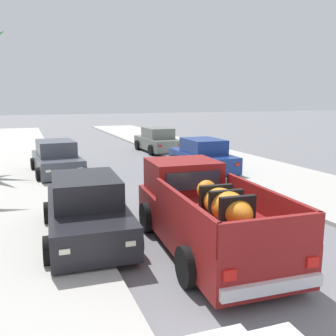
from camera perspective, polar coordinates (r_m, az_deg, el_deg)
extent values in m
cube|color=#B2AFA8|center=(14.45, -24.44, -3.47)|extent=(4.82, 60.00, 0.12)
cube|color=#B2AFA8|center=(17.50, 13.60, -0.45)|extent=(4.82, 60.00, 0.12)
cube|color=silver|center=(14.42, -20.42, -3.24)|extent=(0.16, 60.00, 0.10)
cube|color=silver|center=(16.95, 10.79, -0.73)|extent=(0.16, 60.00, 0.10)
cube|color=maroon|center=(8.34, 6.04, -8.71)|extent=(2.25, 5.21, 0.80)
cube|color=maroon|center=(9.55, 2.30, -1.15)|extent=(1.81, 1.61, 0.80)
cube|color=#283342|center=(8.85, 3.97, -1.99)|extent=(1.38, 0.15, 0.44)
cube|color=#283342|center=(10.25, 0.85, -0.20)|extent=(1.46, 0.16, 0.48)
cube|color=maroon|center=(7.04, 2.13, -6.51)|extent=(0.32, 3.30, 0.56)
cube|color=maroon|center=(7.82, 14.83, -5.10)|extent=(0.32, 3.30, 0.56)
cube|color=maroon|center=(6.04, 15.89, -9.92)|extent=(1.88, 0.22, 0.56)
cube|color=silver|center=(6.31, 15.95, -17.35)|extent=(1.83, 0.24, 0.20)
cylinder|color=black|center=(9.48, -3.23, -7.65)|extent=(0.31, 0.78, 0.76)
cylinder|color=black|center=(10.11, 7.65, -6.53)|extent=(0.31, 0.78, 0.76)
cylinder|color=black|center=(6.88, 3.10, -15.03)|extent=(0.31, 0.78, 0.76)
cylinder|color=black|center=(7.73, 17.15, -12.49)|extent=(0.31, 0.78, 0.76)
cube|color=red|center=(5.85, 9.55, -16.12)|extent=(0.22, 0.05, 0.18)
cube|color=red|center=(6.61, 21.51, -13.45)|extent=(0.22, 0.05, 0.18)
ellipsoid|color=orange|center=(7.35, 8.98, -5.74)|extent=(0.81, 1.74, 0.60)
sphere|color=orange|center=(8.15, 6.02, -3.42)|extent=(0.44, 0.44, 0.44)
cube|color=black|center=(6.95, 10.71, -6.76)|extent=(0.72, 0.17, 0.61)
cube|color=black|center=(7.35, 8.98, -5.74)|extent=(0.72, 0.17, 0.61)
cube|color=black|center=(7.75, 7.43, -4.82)|extent=(0.72, 0.17, 0.61)
cube|color=black|center=(9.18, -12.45, -7.49)|extent=(2.00, 4.29, 0.72)
cube|color=black|center=(9.09, -12.69, -3.22)|extent=(1.64, 2.18, 0.64)
cube|color=#283342|center=(8.16, -12.02, -4.93)|extent=(1.37, 0.16, 0.52)
cube|color=#283342|center=(10.03, -13.22, -2.04)|extent=(1.34, 0.16, 0.50)
cylinder|color=black|center=(8.17, -5.02, -11.20)|extent=(0.26, 0.65, 0.64)
cylinder|color=black|center=(8.00, -18.00, -12.21)|extent=(0.26, 0.65, 0.64)
cylinder|color=black|center=(10.59, -8.24, -6.10)|extent=(0.26, 0.65, 0.64)
cylinder|color=black|center=(10.45, -18.09, -6.75)|extent=(0.26, 0.65, 0.64)
cube|color=red|center=(11.23, -10.35, -3.46)|extent=(0.20, 0.05, 0.12)
cube|color=white|center=(7.27, -5.82, -11.61)|extent=(0.20, 0.05, 0.10)
cube|color=red|center=(11.14, -16.82, -3.87)|extent=(0.20, 0.05, 0.12)
cube|color=white|center=(7.14, -15.75, -12.41)|extent=(0.20, 0.05, 0.10)
cube|color=slate|center=(23.58, -1.68, 3.85)|extent=(1.87, 4.24, 0.72)
cube|color=slate|center=(23.42, -1.60, 5.48)|extent=(1.57, 2.14, 0.64)
cube|color=#283342|center=(24.32, -2.43, 5.62)|extent=(1.37, 0.12, 0.52)
cube|color=#283342|center=(22.52, -0.70, 5.22)|extent=(1.34, 0.11, 0.50)
cylinder|color=black|center=(24.52, -4.74, 3.58)|extent=(0.24, 0.65, 0.64)
cylinder|color=black|center=(25.14, -0.83, 3.79)|extent=(0.24, 0.65, 0.64)
cylinder|color=black|center=(22.08, -2.63, 2.81)|extent=(0.24, 0.65, 0.64)
cylinder|color=black|center=(22.76, 1.64, 3.05)|extent=(0.24, 0.65, 0.64)
cube|color=red|center=(21.39, -1.22, 3.43)|extent=(0.20, 0.05, 0.12)
cube|color=white|center=(25.34, -4.71, 4.46)|extent=(0.20, 0.05, 0.10)
cube|color=red|center=(21.88, 1.88, 3.60)|extent=(0.20, 0.05, 0.12)
cube|color=white|center=(25.75, -2.10, 4.59)|extent=(0.20, 0.05, 0.10)
cube|color=navy|center=(17.22, 5.31, 1.24)|extent=(1.82, 4.23, 0.72)
cube|color=navy|center=(17.03, 5.49, 3.44)|extent=(1.55, 2.12, 0.64)
cube|color=#283342|center=(17.90, 4.13, 3.76)|extent=(1.37, 0.10, 0.52)
cube|color=#283342|center=(16.18, 6.99, 2.96)|extent=(1.34, 0.10, 0.50)
cylinder|color=black|center=(18.08, 0.92, 1.04)|extent=(0.23, 0.64, 0.64)
cylinder|color=black|center=(18.80, 6.05, 1.36)|extent=(0.23, 0.64, 0.64)
cylinder|color=black|center=(15.72, 4.39, -0.46)|extent=(0.23, 0.64, 0.64)
cylinder|color=black|center=(16.55, 10.07, -0.03)|extent=(0.23, 0.64, 0.64)
cube|color=red|center=(15.06, 6.62, 0.26)|extent=(0.20, 0.04, 0.12)
cube|color=white|center=(18.88, 0.84, 2.34)|extent=(0.20, 0.04, 0.10)
cube|color=red|center=(15.67, 10.75, 0.55)|extent=(0.20, 0.04, 0.12)
cube|color=white|center=(19.35, 4.24, 2.52)|extent=(0.20, 0.04, 0.10)
cube|color=#474C56|center=(17.04, -16.84, 0.72)|extent=(1.98, 4.29, 0.72)
cube|color=#474C56|center=(17.04, -17.01, 3.02)|extent=(1.63, 2.18, 0.64)
cube|color=#283342|center=(16.09, -16.54, 2.55)|extent=(1.37, 0.15, 0.52)
cube|color=#283342|center=(18.00, -17.42, 3.33)|extent=(1.34, 0.15, 0.50)
cylinder|color=black|center=(15.96, -12.95, -0.54)|extent=(0.25, 0.65, 0.64)
cylinder|color=black|center=(15.71, -19.40, -1.05)|extent=(0.25, 0.65, 0.64)
cylinder|color=black|center=(18.48, -14.59, 0.91)|extent=(0.25, 0.65, 0.64)
cylinder|color=black|center=(18.27, -20.16, 0.48)|extent=(0.25, 0.65, 0.64)
cube|color=red|center=(19.17, -15.85, 2.17)|extent=(0.20, 0.05, 0.12)
cube|color=white|center=(15.07, -13.44, -0.10)|extent=(0.20, 0.05, 0.10)
cube|color=red|center=(19.03, -19.62, 1.90)|extent=(0.20, 0.05, 0.12)
cube|color=white|center=(14.89, -18.09, -0.47)|extent=(0.20, 0.05, 0.10)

